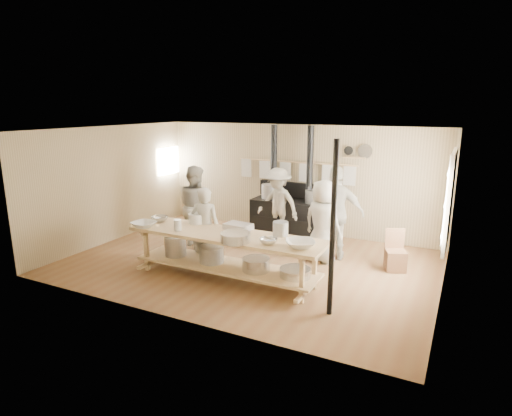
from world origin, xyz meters
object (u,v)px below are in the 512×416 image
at_px(cook_left, 196,206).
at_px(cook_center, 322,221).
at_px(cook_by_window, 278,204).
at_px(chair, 395,258).
at_px(stove, 290,214).
at_px(prep_table, 225,251).
at_px(cook_far_left, 205,227).
at_px(roasting_pan, 238,226).
at_px(cook_right, 336,213).

bearing_deg(cook_left, cook_center, -144.81).
height_order(cook_by_window, chair, cook_by_window).
height_order(stove, cook_by_window, stove).
distance_m(prep_table, cook_by_window, 2.63).
height_order(prep_table, cook_left, cook_left).
bearing_deg(stove, cook_by_window, -108.18).
height_order(cook_far_left, chair, cook_far_left).
distance_m(prep_table, cook_far_left, 0.81).
bearing_deg(cook_by_window, stove, 82.17).
relative_size(prep_table, cook_by_window, 2.17).
xyz_separation_m(cook_far_left, roasting_pan, (0.75, -0.05, 0.12)).
distance_m(cook_left, cook_center, 2.79).
distance_m(prep_table, roasting_pan, 0.51).
distance_m(cook_by_window, chair, 2.95).
distance_m(cook_left, roasting_pan, 1.90).
relative_size(cook_far_left, chair, 2.01).
bearing_deg(cook_right, cook_by_window, -35.45).
relative_size(cook_center, roasting_pan, 3.44).
height_order(cook_right, roasting_pan, cook_right).
bearing_deg(cook_by_window, prep_table, -76.74).
distance_m(cook_right, roasting_pan, 2.07).
bearing_deg(cook_right, chair, 164.78).
height_order(cook_center, cook_right, cook_right).
height_order(stove, cook_left, stove).
bearing_deg(cook_right, prep_table, 41.91).
distance_m(cook_far_left, cook_right, 2.59).
bearing_deg(chair, cook_left, 165.11).
bearing_deg(cook_far_left, roasting_pan, 159.07).
relative_size(prep_table, cook_left, 2.01).
bearing_deg(chair, prep_table, -166.91).
bearing_deg(cook_right, cook_left, -0.40).
bearing_deg(cook_by_window, cook_far_left, -93.09).
distance_m(stove, cook_left, 2.30).
xyz_separation_m(cook_right, chair, (1.21, -0.09, -0.72)).
distance_m(stove, cook_far_left, 2.73).
xyz_separation_m(cook_far_left, cook_center, (1.92, 1.23, 0.05)).
bearing_deg(prep_table, cook_by_window, 92.91).
relative_size(cook_far_left, cook_center, 0.94).
bearing_deg(cook_right, cook_far_left, 24.87).
bearing_deg(cook_by_window, cook_left, -127.37).
xyz_separation_m(cook_far_left, chair, (3.31, 1.43, -0.55)).
bearing_deg(roasting_pan, cook_center, 47.56).
distance_m(cook_center, chair, 1.52).
height_order(cook_far_left, roasting_pan, cook_far_left).
relative_size(cook_right, cook_by_window, 1.14).
xyz_separation_m(prep_table, cook_right, (1.43, 1.90, 0.43)).
bearing_deg(prep_table, cook_center, 52.11).
bearing_deg(stove, prep_table, -90.04).
height_order(prep_table, cook_far_left, cook_far_left).
height_order(cook_center, chair, cook_center).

